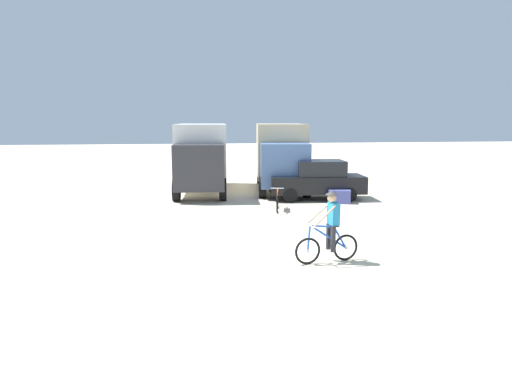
{
  "coord_description": "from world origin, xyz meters",
  "views": [
    {
      "loc": [
        -1.88,
        -10.94,
        3.53
      ],
      "look_at": [
        0.36,
        4.45,
        1.1
      ],
      "focal_mm": 32.25,
      "sensor_mm": 36.0,
      "label": 1
    }
  ],
  "objects": [
    {
      "name": "ground_plane",
      "position": [
        0.0,
        0.0,
        0.0
      ],
      "size": [
        120.0,
        120.0,
        0.0
      ],
      "primitive_type": "plane",
      "color": "beige"
    },
    {
      "name": "box_truck_white_box",
      "position": [
        -1.26,
        12.01,
        1.87
      ],
      "size": [
        2.82,
        6.89,
        3.35
      ],
      "color": "white",
      "rests_on": "ground"
    },
    {
      "name": "box_truck_tan_camper",
      "position": [
        2.79,
        12.24,
        1.87
      ],
      "size": [
        3.19,
        6.99,
        3.35
      ],
      "color": "#CCB78E",
      "rests_on": "ground"
    },
    {
      "name": "sedan_parked",
      "position": [
        3.82,
        8.94,
        0.88
      ],
      "size": [
        4.32,
        2.08,
        1.76
      ],
      "color": "black",
      "rests_on": "ground"
    },
    {
      "name": "cyclist_orange_shirt",
      "position": [
        1.54,
        -0.18,
        0.85
      ],
      "size": [
        1.71,
        0.55,
        1.82
      ],
      "color": "black",
      "rests_on": "ground"
    },
    {
      "name": "bicycle_spare",
      "position": [
        1.55,
        6.67,
        0.4
      ],
      "size": [
        0.55,
        1.71,
        0.97
      ],
      "color": "black",
      "rests_on": "ground"
    },
    {
      "name": "supply_crate",
      "position": [
        4.53,
        7.95,
        0.29
      ],
      "size": [
        1.13,
        1.04,
        0.57
      ],
      "primitive_type": "cube",
      "rotation": [
        0.0,
        0.0,
        1.27
      ],
      "color": "#4C5199",
      "rests_on": "ground"
    }
  ]
}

